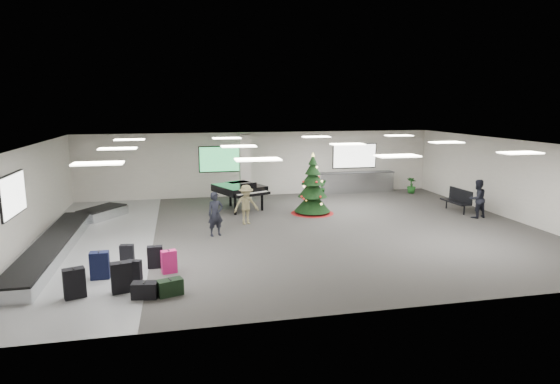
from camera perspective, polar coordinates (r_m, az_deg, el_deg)
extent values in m
plane|color=#383633|center=(17.28, 1.72, -4.71)|extent=(18.00, 18.00, 0.00)
cube|color=beige|center=(23.70, -2.35, 3.44)|extent=(18.00, 0.02, 3.20)
cube|color=beige|center=(10.45, 11.11, -6.12)|extent=(18.00, 0.02, 3.20)
cube|color=beige|center=(17.17, -28.84, -0.67)|extent=(0.02, 14.00, 3.20)
cube|color=beige|center=(20.98, 26.36, 1.39)|extent=(0.02, 14.00, 3.20)
cube|color=silver|center=(16.72, 1.78, 5.93)|extent=(18.00, 14.00, 0.02)
cube|color=gray|center=(17.06, -21.88, -5.69)|extent=(4.00, 14.00, 0.01)
cube|color=beige|center=(22.17, -4.28, 2.92)|extent=(0.50, 0.50, 3.20)
cube|color=green|center=(23.36, -7.19, 4.00)|extent=(2.20, 0.08, 1.30)
cube|color=white|center=(24.96, 9.08, 4.38)|extent=(2.40, 0.08, 1.30)
cube|color=white|center=(16.16, -29.75, -0.30)|extent=(0.08, 2.10, 1.30)
cube|color=white|center=(12.40, -21.30, 3.27)|extent=(1.20, 0.60, 0.04)
cube|color=white|center=(16.34, -19.18, 5.02)|extent=(1.20, 0.60, 0.04)
cube|color=white|center=(20.31, -17.87, 6.09)|extent=(1.20, 0.60, 0.04)
cube|color=white|center=(12.41, -2.73, 3.99)|extent=(1.20, 0.60, 0.04)
cube|color=white|center=(16.35, -5.07, 5.57)|extent=(1.20, 0.60, 0.04)
cube|color=white|center=(20.31, -6.51, 6.54)|extent=(1.20, 0.60, 0.04)
cube|color=white|center=(13.65, 14.11, 4.29)|extent=(1.20, 0.60, 0.04)
cube|color=white|center=(17.31, 8.24, 5.79)|extent=(1.20, 0.60, 0.04)
cube|color=white|center=(21.10, 4.44, 6.73)|extent=(1.20, 0.60, 0.04)
cube|color=white|center=(15.84, 27.24, 4.27)|extent=(1.20, 0.60, 0.04)
cube|color=white|center=(19.08, 19.63, 5.73)|extent=(1.20, 0.60, 0.04)
cube|color=white|center=(22.57, 14.28, 6.69)|extent=(1.20, 0.60, 0.04)
cube|color=silver|center=(16.27, -25.98, -6.09)|extent=(1.00, 8.00, 0.38)
cube|color=black|center=(16.22, -26.04, -5.38)|extent=(0.95, 7.90, 0.05)
cube|color=silver|center=(20.49, -20.85, -2.41)|extent=(1.97, 2.21, 0.38)
cube|color=black|center=(20.44, -20.89, -1.84)|extent=(1.87, 2.10, 0.05)
cube|color=silver|center=(24.87, 9.23, 1.15)|extent=(4.00, 0.60, 1.05)
cube|color=#323235|center=(24.79, 9.27, 2.37)|extent=(4.05, 0.65, 0.04)
cube|color=black|center=(12.32, -18.75, -9.83)|extent=(0.54, 0.38, 0.77)
cube|color=black|center=(12.19, -18.86, -8.08)|extent=(0.07, 0.17, 0.02)
cube|color=black|center=(13.00, -17.33, -9.14)|extent=(0.41, 0.29, 0.57)
cube|color=black|center=(12.90, -17.40, -7.91)|extent=(0.06, 0.12, 0.02)
cube|color=#D81C6E|center=(13.34, -13.38, -8.27)|extent=(0.45, 0.32, 0.64)
cube|color=black|center=(13.24, -13.44, -6.93)|extent=(0.06, 0.14, 0.02)
cube|color=black|center=(13.84, -14.98, -7.66)|extent=(0.42, 0.24, 0.63)
cube|color=black|center=(13.74, -15.05, -6.36)|extent=(0.03, 0.14, 0.02)
cube|color=black|center=(13.43, -21.11, -8.34)|extent=(0.49, 0.29, 0.74)
cube|color=black|center=(13.31, -21.22, -6.79)|extent=(0.03, 0.17, 0.02)
cube|color=black|center=(12.40, -23.77, -10.14)|extent=(0.55, 0.42, 0.74)
cube|color=black|center=(12.28, -23.91, -8.48)|extent=(0.09, 0.16, 0.02)
cube|color=black|center=(11.90, -13.24, -11.24)|extent=(0.66, 0.47, 0.40)
cube|color=black|center=(11.82, -13.29, -10.30)|extent=(0.09, 0.18, 0.02)
cube|color=black|center=(14.43, -18.15, -7.21)|extent=(0.41, 0.26, 0.56)
cube|color=black|center=(14.35, -18.22, -6.11)|extent=(0.04, 0.13, 0.02)
cube|color=black|center=(11.89, -16.17, -11.42)|extent=(0.64, 0.42, 0.39)
cube|color=black|center=(11.82, -16.22, -10.50)|extent=(0.06, 0.20, 0.02)
cone|color=maroon|center=(20.00, 3.95, -2.42)|extent=(1.83, 1.83, 0.12)
cylinder|color=#3F2819|center=(19.96, 3.96, -1.91)|extent=(0.12, 0.12, 0.48)
cone|color=black|center=(19.90, 3.97, -1.10)|extent=(1.54, 1.54, 0.87)
cone|color=black|center=(19.79, 3.99, 0.53)|extent=(1.25, 1.25, 0.77)
cone|color=black|center=(19.71, 4.01, 1.91)|extent=(0.96, 0.96, 0.67)
cone|color=black|center=(19.66, 4.02, 3.02)|extent=(0.67, 0.67, 0.58)
cone|color=black|center=(19.61, 4.04, 3.99)|extent=(0.38, 0.38, 0.43)
cone|color=#FFE566|center=(19.59, 4.04, 4.61)|extent=(0.15, 0.15, 0.17)
cube|color=black|center=(20.59, -5.00, 0.41)|extent=(2.40, 2.51, 0.32)
cube|color=black|center=(19.71, -3.39, -0.30)|extent=(1.64, 0.96, 0.11)
cube|color=white|center=(19.67, -3.34, -0.12)|extent=(1.41, 0.73, 0.02)
cube|color=black|center=(19.89, -3.84, 0.73)|extent=(0.74, 0.35, 0.25)
cylinder|color=black|center=(19.69, -5.49, -1.68)|extent=(0.11, 0.11, 0.77)
cylinder|color=black|center=(20.39, -2.19, -1.21)|extent=(0.11, 0.11, 0.77)
cylinder|color=black|center=(21.37, -6.06, -0.71)|extent=(0.11, 0.11, 0.77)
cube|color=black|center=(21.55, 20.60, -1.11)|extent=(0.59, 1.57, 0.06)
cylinder|color=black|center=(21.09, 21.46, -2.05)|extent=(0.06, 0.06, 0.41)
cylinder|color=black|center=(22.11, 19.70, -1.37)|extent=(0.06, 0.06, 0.41)
cube|color=black|center=(21.63, 21.18, -0.33)|extent=(0.13, 1.55, 0.52)
imported|color=black|center=(16.58, -7.87, -2.68)|extent=(0.66, 0.53, 1.56)
imported|color=olive|center=(18.07, -4.15, -1.54)|extent=(1.08, 0.75, 1.53)
imported|color=black|center=(20.62, 22.91, -0.77)|extent=(0.84, 0.70, 1.58)
imported|color=#143811|center=(23.96, 5.21, 0.53)|extent=(0.50, 0.45, 0.76)
imported|color=#143811|center=(25.30, 15.74, 0.80)|extent=(0.66, 0.66, 0.83)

